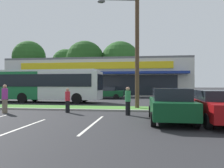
# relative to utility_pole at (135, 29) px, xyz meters

# --- Properties ---
(grass_median) EXTENTS (56.00, 2.20, 0.12)m
(grass_median) POSITION_rel_utility_pole_xyz_m (-4.44, -0.08, -5.81)
(grass_median) COLOR #427A2D
(grass_median) RESTS_ON ground_plane
(curb_lip) EXTENTS (56.00, 0.24, 0.12)m
(curb_lip) POSITION_rel_utility_pole_xyz_m (-4.44, -1.30, -5.81)
(curb_lip) COLOR #99968C
(curb_lip) RESTS_ON ground_plane
(parking_stripe_2) EXTENTS (0.12, 4.80, 0.01)m
(parking_stripe_2) POSITION_rel_utility_pole_xyz_m (-4.50, -7.63, -5.86)
(parking_stripe_2) COLOR silver
(parking_stripe_2) RESTS_ON ground_plane
(parking_stripe_3) EXTENTS (0.12, 4.80, 0.01)m
(parking_stripe_3) POSITION_rel_utility_pole_xyz_m (-1.73, -6.13, -5.86)
(parking_stripe_3) COLOR silver
(parking_stripe_3) RESTS_ON ground_plane
(storefront_building) EXTENTS (28.89, 12.63, 5.89)m
(storefront_building) POSITION_rel_utility_pole_xyz_m (-6.71, 21.56, -2.92)
(storefront_building) COLOR beige
(storefront_building) RESTS_ON ground_plane
(tree_far_left) EXTENTS (7.27, 7.27, 11.52)m
(tree_far_left) POSITION_rel_utility_pole_xyz_m (-24.77, 30.23, 2.00)
(tree_far_left) COLOR #473323
(tree_far_left) RESTS_ON ground_plane
(tree_left) EXTENTS (6.19, 6.19, 9.80)m
(tree_left) POSITION_rel_utility_pole_xyz_m (-16.87, 32.01, 0.82)
(tree_left) COLOR #473323
(tree_left) RESTS_ON ground_plane
(tree_mid_left) EXTENTS (8.01, 8.01, 10.80)m
(tree_mid_left) POSITION_rel_utility_pole_xyz_m (-11.36, 28.42, 0.92)
(tree_mid_left) COLOR #473323
(tree_mid_left) RESTS_ON ground_plane
(tree_mid) EXTENTS (8.14, 8.14, 10.80)m
(tree_mid) POSITION_rel_utility_pole_xyz_m (-4.13, 29.85, 0.86)
(tree_mid) COLOR #473323
(tree_mid) RESTS_ON ground_plane
(utility_pole) EXTENTS (3.12, 2.39, 11.03)m
(utility_pole) POSITION_rel_utility_pole_xyz_m (0.00, 0.00, 0.00)
(utility_pole) COLOR #4C3826
(utility_pole) RESTS_ON ground_plane
(city_bus) EXTENTS (13.07, 2.95, 3.25)m
(city_bus) POSITION_rel_utility_pole_xyz_m (-10.02, 5.01, -4.10)
(city_bus) COLOR #196638
(city_bus) RESTS_ON ground_plane
(car_0) EXTENTS (2.01, 4.40, 1.63)m
(car_0) POSITION_rel_utility_pole_xyz_m (1.88, -5.04, -5.05)
(car_0) COLOR #0C3F1E
(car_0) RESTS_ON ground_plane
(car_1) EXTENTS (4.49, 1.88, 1.44)m
(car_1) POSITION_rel_utility_pole_xyz_m (-13.94, 11.64, -5.11)
(car_1) COLOR silver
(car_1) RESTS_ON ground_plane
(car_2) EXTENTS (1.88, 4.70, 1.53)m
(car_2) POSITION_rel_utility_pole_xyz_m (3.99, -5.11, -5.08)
(car_2) COLOR maroon
(car_2) RESTS_ON ground_plane
(car_3) EXTENTS (4.30, 1.89, 1.45)m
(car_3) POSITION_rel_utility_pole_xyz_m (-3.94, 11.17, -5.11)
(car_3) COLOR #0C3F1E
(car_3) RESTS_ON ground_plane
(pedestrian_near_bench) EXTENTS (0.36, 0.36, 1.81)m
(pedestrian_near_bench) POSITION_rel_utility_pole_xyz_m (-8.13, -3.17, -4.96)
(pedestrian_near_bench) COLOR #726651
(pedestrian_near_bench) RESTS_ON ground_plane
(pedestrian_by_pole) EXTENTS (0.34, 0.34, 1.67)m
(pedestrian_by_pole) POSITION_rel_utility_pole_xyz_m (-0.34, -3.10, -5.03)
(pedestrian_by_pole) COLOR black
(pedestrian_by_pole) RESTS_ON ground_plane
(pedestrian_mid) EXTENTS (0.32, 0.32, 1.57)m
(pedestrian_mid) POSITION_rel_utility_pole_xyz_m (-4.25, -2.45, -5.08)
(pedestrian_mid) COLOR black
(pedestrian_mid) RESTS_ON ground_plane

